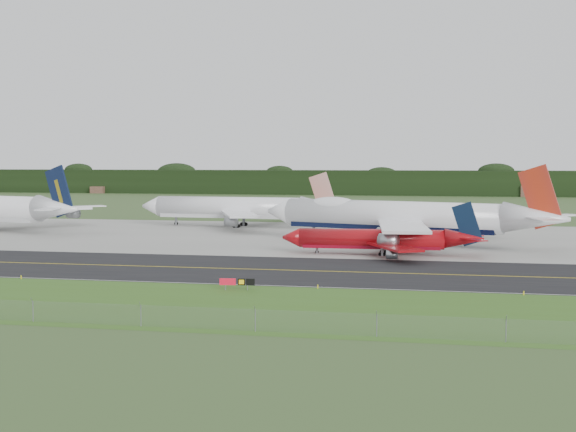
# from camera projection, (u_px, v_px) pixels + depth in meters

# --- Properties ---
(ground) EXTENTS (600.00, 600.00, 0.00)m
(ground) POSITION_uv_depth(u_px,v_px,m) (291.00, 267.00, 127.38)
(ground) COLOR #365226
(ground) RESTS_ON ground
(grass_verge) EXTENTS (400.00, 30.00, 0.01)m
(grass_verge) POSITION_uv_depth(u_px,v_px,m) (232.00, 306.00, 93.16)
(grass_verge) COLOR #375D1B
(grass_verge) RESTS_ON ground
(taxiway) EXTENTS (400.00, 32.00, 0.02)m
(taxiway) POSITION_uv_depth(u_px,v_px,m) (286.00, 270.00, 123.47)
(taxiway) COLOR black
(taxiway) RESTS_ON ground
(apron) EXTENTS (400.00, 78.00, 0.01)m
(apron) POSITION_uv_depth(u_px,v_px,m) (336.00, 237.00, 177.24)
(apron) COLOR gray
(apron) RESTS_ON ground
(taxiway_centreline) EXTENTS (400.00, 0.40, 0.00)m
(taxiway_centreline) POSITION_uv_depth(u_px,v_px,m) (286.00, 270.00, 123.47)
(taxiway_centreline) COLOR gold
(taxiway_centreline) RESTS_ON taxiway
(taxiway_edge_line) EXTENTS (400.00, 0.25, 0.00)m
(taxiway_edge_line) POSITION_uv_depth(u_px,v_px,m) (263.00, 285.00, 108.31)
(taxiway_edge_line) COLOR silver
(taxiway_edge_line) RESTS_ON taxiway
(perimeter_fence) EXTENTS (320.00, 0.10, 320.00)m
(perimeter_fence) POSITION_uv_depth(u_px,v_px,m) (197.00, 318.00, 80.38)
(perimeter_fence) COLOR slate
(perimeter_fence) RESTS_ON ground
(horizon_treeline) EXTENTS (700.00, 25.00, 12.00)m
(horizon_treeline) POSITION_uv_depth(u_px,v_px,m) (399.00, 184.00, 394.64)
(horizon_treeline) COLOR black
(horizon_treeline) RESTS_ON ground
(jet_ba_747) EXTENTS (63.02, 50.86, 16.26)m
(jet_ba_747) POSITION_uv_depth(u_px,v_px,m) (401.00, 217.00, 162.46)
(jet_ba_747) COLOR white
(jet_ba_747) RESTS_ON ground
(jet_red_737) EXTENTS (36.02, 29.43, 9.74)m
(jet_red_737) POSITION_uv_depth(u_px,v_px,m) (382.00, 240.00, 143.52)
(jet_red_737) COLOR maroon
(jet_red_737) RESTS_ON ground
(jet_star_tail) EXTENTS (53.43, 44.64, 14.09)m
(jet_star_tail) POSITION_uv_depth(u_px,v_px,m) (239.00, 208.00, 204.05)
(jet_star_tail) COLOR white
(jet_star_tail) RESTS_ON ground
(taxiway_sign) EXTENTS (4.58, 0.85, 1.53)m
(taxiway_sign) POSITION_uv_depth(u_px,v_px,m) (237.00, 282.00, 104.32)
(taxiway_sign) COLOR slate
(taxiway_sign) RESTS_ON ground
(edge_marker_left) EXTENTS (0.16, 0.16, 0.50)m
(edge_marker_left) POSITION_uv_depth(u_px,v_px,m) (21.00, 277.00, 114.31)
(edge_marker_left) COLOR yellow
(edge_marker_left) RESTS_ON ground
(edge_marker_center) EXTENTS (0.16, 0.16, 0.50)m
(edge_marker_center) POSITION_uv_depth(u_px,v_px,m) (318.00, 287.00, 105.78)
(edge_marker_center) COLOR yellow
(edge_marker_center) RESTS_ON ground
(edge_marker_right) EXTENTS (0.16, 0.16, 0.50)m
(edge_marker_right) POSITION_uv_depth(u_px,v_px,m) (524.00, 293.00, 100.58)
(edge_marker_right) COLOR yellow
(edge_marker_right) RESTS_ON ground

